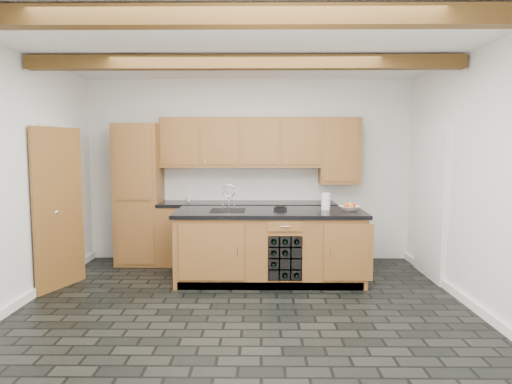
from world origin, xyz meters
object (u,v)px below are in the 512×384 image
Objects in this scene: kitchen_scale at (280,208)px; fruit_bowl at (349,208)px; paper_towel at (326,201)px; island at (270,246)px.

fruit_bowl reaches higher than kitchen_scale.
kitchen_scale is 0.90m from fruit_bowl.
fruit_bowl is at bearing -15.35° from paper_towel.
fruit_bowl is (1.03, 0.02, 0.50)m from island.
kitchen_scale is 0.61m from paper_towel.
kitchen_scale is at bearing 177.10° from fruit_bowl.
island is 0.51m from kitchen_scale.
fruit_bowl is 1.17× the size of paper_towel.
fruit_bowl reaches higher than island.
island is at bearing -178.99° from fruit_bowl.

